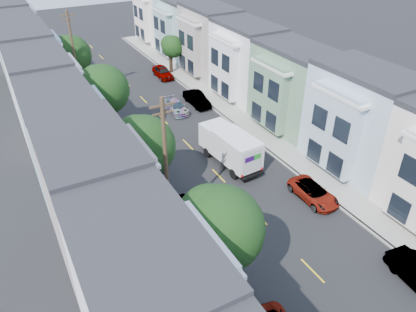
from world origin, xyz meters
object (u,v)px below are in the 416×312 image
parked_left_d (144,157)px  parked_right_b (313,193)px  tree_c (143,147)px  tree_far_r (172,47)px  tree_d (103,90)px  utility_pole_near (166,168)px  parked_right_d (163,72)px  lead_sedan (176,107)px  tree_e (70,55)px  fedex_truck (230,146)px  parked_left_c (188,215)px  tree_b (219,230)px  utility_pole_far (74,56)px  parked_right_c (197,99)px

parked_left_d → parked_right_b: size_ratio=1.11×
tree_c → tree_far_r: size_ratio=1.36×
tree_c → parked_right_b: (11.20, -6.67, -3.87)m
tree_far_r → parked_right_b: size_ratio=1.13×
tree_d → utility_pole_near: 14.58m
parked_right_d → lead_sedan: bearing=-103.6°
parked_left_d → utility_pole_near: bearing=-103.3°
parked_right_b → parked_right_d: size_ratio=0.98×
tree_c → lead_sedan: size_ratio=1.66×
tree_d → tree_e: bearing=90.0°
fedex_truck → parked_right_b: 8.27m
parked_left_d → parked_right_b: (9.80, -11.09, -0.07)m
lead_sedan → parked_left_c: (-6.98, -17.25, 0.08)m
tree_e → parked_left_c: tree_e is taller
fedex_truck → utility_pole_near: bearing=-151.4°
parked_right_b → parked_left_c: bearing=167.5°
tree_b → parked_right_d: size_ratio=1.69×
utility_pole_far → tree_b: bearing=-90.0°
tree_b → parked_right_c: (11.20, 24.60, -4.62)m
utility_pole_far → parked_right_c: 14.64m
parked_right_c → tree_d: bearing=-164.6°
utility_pole_far → parked_right_b: bearing=-68.4°
parked_left_c → tree_e: bearing=91.4°
parked_right_b → parked_right_c: parked_right_c is taller
utility_pole_far → parked_left_c: bearing=-86.9°
tree_d → lead_sedan: size_ratio=1.83×
tree_b → parked_left_d: 16.45m
tree_e → parked_right_d: tree_e is taller
parked_left_c → fedex_truck: bearing=36.9°
utility_pole_near → parked_left_c: (1.40, -0.05, -4.46)m
tree_b → lead_sedan: tree_b is taller
tree_b → utility_pole_far: utility_pole_far is taller
parked_left_c → tree_b: bearing=-102.9°
utility_pole_far → parked_right_b: 30.78m
fedex_truck → parked_right_c: bearing=72.0°
tree_d → parked_right_b: tree_d is taller
utility_pole_near → fedex_truck: utility_pole_near is taller
parked_left_d → parked_right_c: 13.23m
parked_right_c → parked_left_d: bearing=-137.8°
tree_far_r → parked_right_d: tree_far_r is taller
fedex_truck → parked_left_d: (-6.78, 3.47, -1.04)m
parked_left_c → parked_right_b: parked_left_c is taller
tree_b → utility_pole_near: (0.00, 6.93, -0.20)m
parked_right_d → tree_d: bearing=-129.2°
tree_b → lead_sedan: size_ratio=1.87×
tree_d → parked_left_d: 7.47m
tree_d → parked_right_c: 12.45m
tree_d → parked_left_c: size_ratio=1.82×
tree_c → fedex_truck: size_ratio=1.06×
parked_right_b → parked_right_c: size_ratio=1.01×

